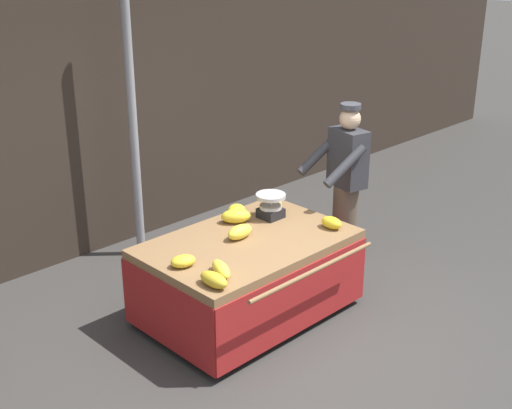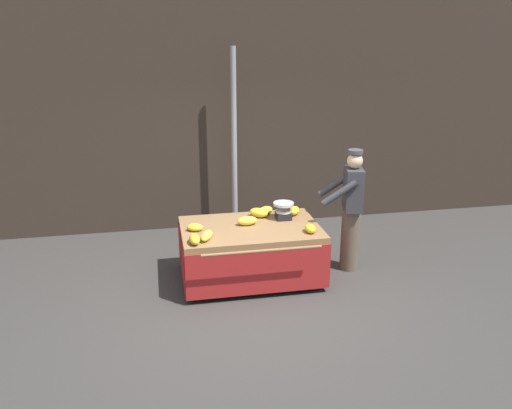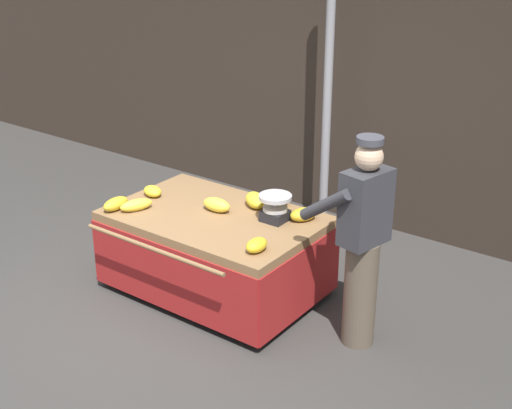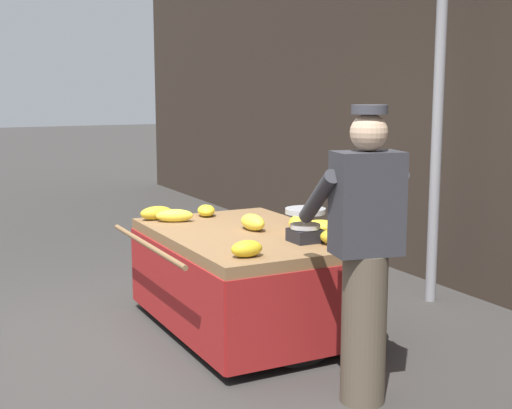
# 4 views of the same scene
# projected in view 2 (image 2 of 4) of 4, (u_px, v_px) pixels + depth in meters

# --- Properties ---
(ground_plane) EXTENTS (60.00, 60.00, 0.00)m
(ground_plane) POSITION_uv_depth(u_px,v_px,m) (251.00, 304.00, 6.44)
(ground_plane) COLOR #383533
(back_wall) EXTENTS (16.00, 0.24, 4.17)m
(back_wall) POSITION_uv_depth(u_px,v_px,m) (217.00, 103.00, 8.53)
(back_wall) COLOR #332821
(back_wall) RESTS_ON ground
(street_pole) EXTENTS (0.09, 0.09, 2.99)m
(street_pole) POSITION_uv_depth(u_px,v_px,m) (234.00, 144.00, 8.26)
(street_pole) COLOR gray
(street_pole) RESTS_ON ground
(banana_cart) EXTENTS (1.84, 1.40, 0.75)m
(banana_cart) POSITION_uv_depth(u_px,v_px,m) (250.00, 240.00, 6.92)
(banana_cart) COLOR olive
(banana_cart) RESTS_ON ground
(weighing_scale) EXTENTS (0.28, 0.28, 0.23)m
(weighing_scale) POSITION_uv_depth(u_px,v_px,m) (283.00, 211.00, 7.11)
(weighing_scale) COLOR black
(weighing_scale) RESTS_ON banana_cart
(banana_bunch_0) EXTENTS (0.14, 0.21, 0.11)m
(banana_bunch_0) POSITION_uv_depth(u_px,v_px,m) (310.00, 228.00, 6.65)
(banana_bunch_0) COLOR gold
(banana_bunch_0) RESTS_ON banana_cart
(banana_bunch_1) EXTENTS (0.31, 0.29, 0.13)m
(banana_bunch_1) POSITION_uv_depth(u_px,v_px,m) (259.00, 213.00, 7.20)
(banana_bunch_1) COLOR yellow
(banana_bunch_1) RESTS_ON banana_cart
(banana_bunch_2) EXTENTS (0.27, 0.15, 0.12)m
(banana_bunch_2) POSITION_uv_depth(u_px,v_px,m) (247.00, 221.00, 6.90)
(banana_bunch_2) COLOR yellow
(banana_bunch_2) RESTS_ON banana_cart
(banana_bunch_3) EXTENTS (0.13, 0.27, 0.11)m
(banana_bunch_3) POSITION_uv_depth(u_px,v_px,m) (195.00, 239.00, 6.30)
(banana_bunch_3) COLOR gold
(banana_bunch_3) RESTS_ON banana_cart
(banana_bunch_4) EXTENTS (0.24, 0.28, 0.12)m
(banana_bunch_4) POSITION_uv_depth(u_px,v_px,m) (294.00, 211.00, 7.30)
(banana_bunch_4) COLOR gold
(banana_bunch_4) RESTS_ON banana_cart
(banana_bunch_5) EXTENTS (0.24, 0.20, 0.10)m
(banana_bunch_5) POSITION_uv_depth(u_px,v_px,m) (195.00, 227.00, 6.70)
(banana_bunch_5) COLOR yellow
(banana_bunch_5) RESTS_ON banana_cart
(banana_bunch_6) EXTENTS (0.31, 0.32, 0.10)m
(banana_bunch_6) POSITION_uv_depth(u_px,v_px,m) (265.00, 210.00, 7.33)
(banana_bunch_6) COLOR yellow
(banana_bunch_6) RESTS_ON banana_cart
(banana_bunch_7) EXTENTS (0.22, 0.32, 0.10)m
(banana_bunch_7) POSITION_uv_depth(u_px,v_px,m) (207.00, 236.00, 6.42)
(banana_bunch_7) COLOR yellow
(banana_bunch_7) RESTS_ON banana_cart
(vendor_person) EXTENTS (0.65, 0.60, 1.71)m
(vendor_person) POSITION_uv_depth(u_px,v_px,m) (351.00, 210.00, 7.13)
(vendor_person) COLOR brown
(vendor_person) RESTS_ON ground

